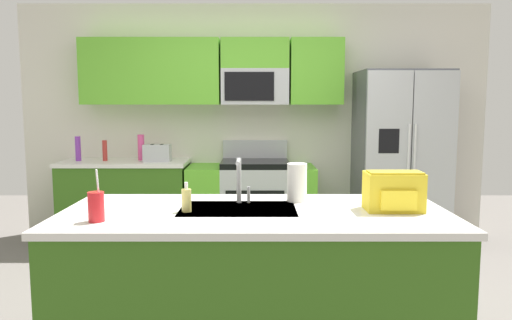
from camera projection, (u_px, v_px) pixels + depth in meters
ground_plane at (255, 313)px, 3.51m from camera, size 9.00×9.00×0.00m
kitchen_wall_unit at (243, 107)px, 5.41m from camera, size 5.20×0.43×2.60m
back_counter at (128, 202)px, 5.25m from camera, size 1.35×0.63×0.90m
range_oven at (253, 202)px, 5.25m from camera, size 1.36×0.61×1.10m
refrigerator at (402, 159)px, 5.12m from camera, size 0.90×0.76×1.85m
island_counter at (257, 285)px, 2.85m from camera, size 2.23×1.00×0.90m
toaster at (159, 153)px, 5.14m from camera, size 0.28×0.16×0.18m
pepper_mill at (107, 151)px, 5.19m from camera, size 0.05×0.05×0.22m
bottle_purple at (80, 149)px, 5.18m from camera, size 0.06×0.06×0.26m
bottle_pink at (143, 147)px, 5.24m from camera, size 0.07×0.07×0.28m
sink_faucet at (242, 177)px, 2.97m from camera, size 0.08×0.21×0.28m
drink_cup_red at (98, 206)px, 2.53m from camera, size 0.08×0.08×0.28m
soap_dispenser at (189, 200)px, 2.76m from camera, size 0.06×0.06×0.17m
paper_towel_roll at (299, 182)px, 3.04m from camera, size 0.12×0.12×0.24m
backpack at (396, 191)px, 2.78m from camera, size 0.32×0.22×0.23m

